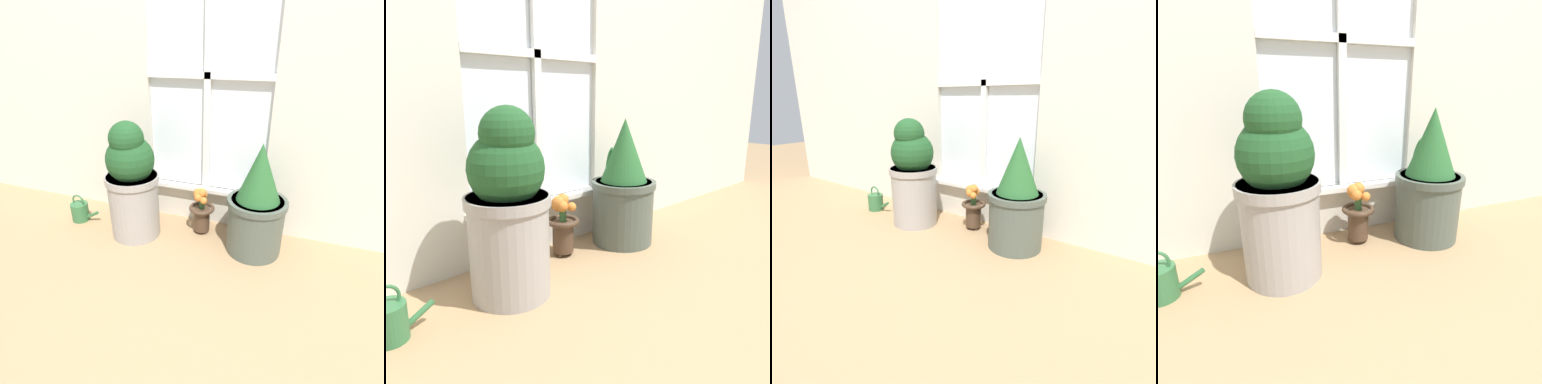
# 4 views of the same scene
# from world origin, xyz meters

# --- Properties ---
(ground_plane) EXTENTS (10.00, 10.00, 0.00)m
(ground_plane) POSITION_xyz_m (0.00, 0.00, 0.00)
(ground_plane) COLOR tan
(wall_with_window) EXTENTS (4.40, 0.10, 2.50)m
(wall_with_window) POSITION_xyz_m (0.00, 0.50, 1.27)
(wall_with_window) COLOR silver
(wall_with_window) RESTS_ON ground_plane
(potted_plant_left) EXTENTS (0.31, 0.31, 0.70)m
(potted_plant_left) POSITION_xyz_m (-0.35, 0.20, 0.34)
(potted_plant_left) COLOR #9E9993
(potted_plant_left) RESTS_ON ground_plane
(potted_plant_right) EXTENTS (0.32, 0.32, 0.62)m
(potted_plant_right) POSITION_xyz_m (0.35, 0.27, 0.27)
(potted_plant_right) COLOR #4C564C
(potted_plant_right) RESTS_ON ground_plane
(flower_vase) EXTENTS (0.15, 0.15, 0.30)m
(flower_vase) POSITION_xyz_m (0.02, 0.35, 0.16)
(flower_vase) COLOR #473323
(flower_vase) RESTS_ON ground_plane
(watering_can) EXTENTS (0.20, 0.11, 0.18)m
(watering_can) POSITION_xyz_m (-0.77, 0.21, 0.06)
(watering_can) COLOR #336B3D
(watering_can) RESTS_ON ground_plane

